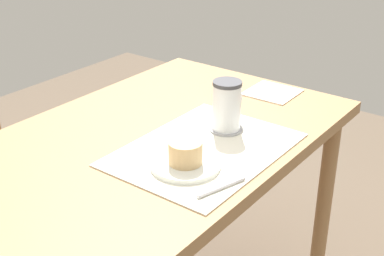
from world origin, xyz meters
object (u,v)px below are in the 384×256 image
(dining_table, at_px, (149,168))
(pastry_plate, at_px, (186,165))
(coffee_mug, at_px, (227,105))
(pastry, at_px, (185,152))

(dining_table, height_order, pastry_plate, pastry_plate)
(dining_table, bearing_deg, coffee_mug, -40.49)
(pastry, distance_m, coffee_mug, 0.23)
(dining_table, xyz_separation_m, coffee_mug, (0.16, -0.14, 0.16))
(pastry_plate, relative_size, pastry, 2.06)
(pastry, bearing_deg, coffee_mug, 8.93)
(dining_table, distance_m, pastry_plate, 0.21)
(pastry_plate, height_order, coffee_mug, coffee_mug)
(dining_table, distance_m, pastry, 0.23)
(pastry, height_order, coffee_mug, coffee_mug)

